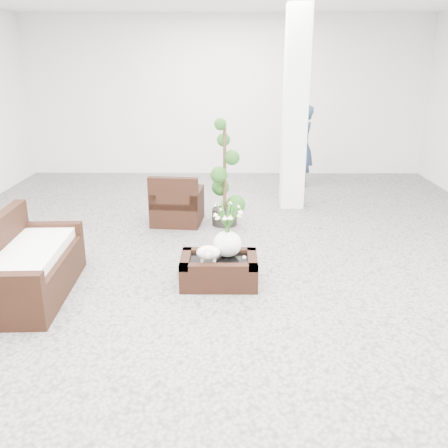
{
  "coord_description": "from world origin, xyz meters",
  "views": [
    {
      "loc": [
        0.05,
        -5.83,
        2.55
      ],
      "look_at": [
        0.0,
        -0.1,
        0.62
      ],
      "focal_mm": 39.34,
      "sensor_mm": 36.0,
      "label": 1
    }
  ],
  "objects_px": {
    "loveseat": "(29,258)",
    "topiary": "(225,174)",
    "coffee_table": "(219,271)",
    "armchair": "(177,198)"
  },
  "relations": [
    {
      "from": "coffee_table",
      "to": "armchair",
      "type": "height_order",
      "value": "armchair"
    },
    {
      "from": "armchair",
      "to": "topiary",
      "type": "height_order",
      "value": "topiary"
    },
    {
      "from": "topiary",
      "to": "loveseat",
      "type": "bearing_deg",
      "value": -130.84
    },
    {
      "from": "coffee_table",
      "to": "loveseat",
      "type": "distance_m",
      "value": 2.15
    },
    {
      "from": "coffee_table",
      "to": "topiary",
      "type": "xyz_separation_m",
      "value": [
        0.05,
        2.2,
        0.68
      ]
    },
    {
      "from": "topiary",
      "to": "armchair",
      "type": "bearing_deg",
      "value": 172.31
    },
    {
      "from": "coffee_table",
      "to": "loveseat",
      "type": "relative_size",
      "value": 0.54
    },
    {
      "from": "armchair",
      "to": "topiary",
      "type": "xyz_separation_m",
      "value": [
        0.77,
        -0.1,
        0.42
      ]
    },
    {
      "from": "loveseat",
      "to": "topiary",
      "type": "height_order",
      "value": "topiary"
    },
    {
      "from": "coffee_table",
      "to": "topiary",
      "type": "relative_size",
      "value": 0.54
    }
  ]
}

